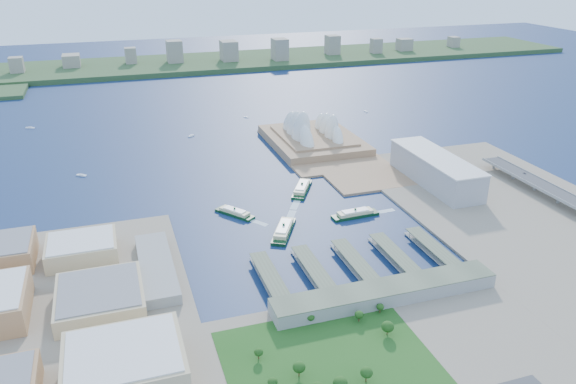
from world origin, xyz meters
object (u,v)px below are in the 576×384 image
object	(u,v)px
ferry_c	(284,228)
ferry_d	(355,212)
car_c	(525,173)
ferry_a	(235,211)
opera_house	(314,125)
ferry_b	(302,187)
toaster_building	(435,170)

from	to	relation	value
ferry_c	ferry_d	bearing A→B (deg)	-142.94
car_c	ferry_c	bearing A→B (deg)	5.60
ferry_c	car_c	size ratio (longest dim) A/B	13.96
ferry_a	car_c	size ratio (longest dim) A/B	11.29
ferry_a	car_c	world-z (taller)	car_c
opera_house	ferry_b	xyz separation A→B (m)	(-77.21, -166.29, -26.27)
toaster_building	opera_house	bearing A→B (deg)	114.23
ferry_a	ferry_b	xyz separation A→B (m)	(95.44, 41.36, 1.04)
ferry_c	toaster_building	bearing A→B (deg)	-134.63
ferry_c	car_c	world-z (taller)	car_c
ferry_b	ferry_d	world-z (taller)	ferry_b
toaster_building	car_c	xyz separation A→B (m)	(109.00, -34.33, -5.01)
opera_house	toaster_building	bearing A→B (deg)	-65.77
opera_house	ferry_d	world-z (taller)	opera_house
toaster_building	ferry_d	size ratio (longest dim) A/B	2.83
ferry_b	ferry_c	xyz separation A→B (m)	(-56.13, -100.64, 0.07)
ferry_c	ferry_d	world-z (taller)	ferry_c
ferry_d	car_c	xyz separation A→B (m)	(243.64, 19.55, 10.31)
opera_house	ferry_a	size ratio (longest dim) A/B	3.63
ferry_d	toaster_building	bearing A→B (deg)	-71.19
opera_house	ferry_d	xyz separation A→B (m)	(-44.64, -253.88, -26.83)
toaster_building	ferry_a	size ratio (longest dim) A/B	3.12
toaster_building	ferry_c	distance (m)	233.62
toaster_building	ferry_d	world-z (taller)	toaster_building
ferry_a	ferry_b	world-z (taller)	ferry_b
toaster_building	ferry_c	world-z (taller)	toaster_building
ferry_a	ferry_d	size ratio (longest dim) A/B	0.91
ferry_a	car_c	xyz separation A→B (m)	(371.66, -26.69, 10.80)
car_c	ferry_b	bearing A→B (deg)	-13.84
ferry_c	ferry_a	bearing A→B (deg)	-27.76
opera_house	car_c	xyz separation A→B (m)	(199.00, -234.33, -16.51)
ferry_d	ferry_c	bearing A→B (deg)	95.37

